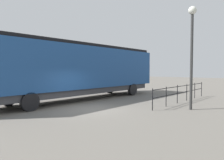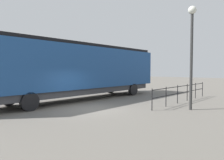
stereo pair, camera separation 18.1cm
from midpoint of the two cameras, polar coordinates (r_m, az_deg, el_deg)
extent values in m
plane|color=#666059|center=(12.94, -6.34, -7.88)|extent=(120.00, 120.00, 0.00)
cube|color=navy|center=(17.13, -8.66, 3.35)|extent=(3.14, 16.04, 3.15)
cube|color=black|center=(22.34, 5.02, 2.00)|extent=(3.01, 2.06, 2.21)
cube|color=black|center=(17.23, -8.70, 9.00)|extent=(2.83, 15.39, 0.24)
cube|color=#38383D|center=(17.20, -8.61, -2.66)|extent=(2.83, 14.75, 0.45)
cylinder|color=black|center=(21.84, -0.87, -2.09)|extent=(0.30, 1.10, 1.10)
cylinder|color=black|center=(20.09, 5.24, -2.52)|extent=(0.30, 1.10, 1.10)
cylinder|color=black|center=(15.70, -26.47, -4.25)|extent=(0.30, 1.10, 1.10)
cylinder|color=black|center=(13.16, -21.58, -5.46)|extent=(0.30, 1.10, 1.10)
cylinder|color=#2D2D2D|center=(13.44, 20.21, 4.63)|extent=(0.16, 0.16, 5.73)
sphere|color=silver|center=(13.88, 20.42, 17.14)|extent=(0.48, 0.48, 0.48)
cube|color=black|center=(16.55, 18.07, -1.53)|extent=(0.04, 8.80, 0.04)
cube|color=black|center=(16.59, 18.05, -3.18)|extent=(0.04, 8.80, 0.04)
cylinder|color=black|center=(12.67, 10.42, -5.17)|extent=(0.05, 0.05, 1.30)
cylinder|color=black|center=(14.21, 13.98, -4.36)|extent=(0.05, 0.05, 1.30)
cylinder|color=black|center=(15.79, 16.83, -3.69)|extent=(0.05, 0.05, 1.30)
cylinder|color=black|center=(17.41, 19.15, -3.14)|extent=(0.05, 0.05, 1.30)
cylinder|color=black|center=(19.06, 21.07, -2.68)|extent=(0.05, 0.05, 1.30)
cylinder|color=black|center=(20.72, 22.68, -2.29)|extent=(0.05, 0.05, 1.30)
camera|label=1|loc=(0.09, -90.34, -0.02)|focal=34.04mm
camera|label=2|loc=(0.09, 89.66, 0.02)|focal=34.04mm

